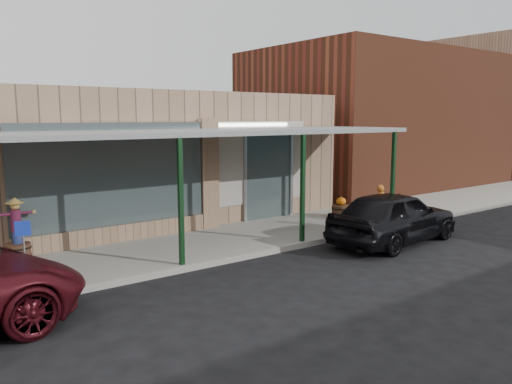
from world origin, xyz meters
TOP-DOWN VIEW (x-y plane):
  - ground at (0.00, 0.00)m, footprint 120.00×120.00m
  - sidewalk at (0.00, 3.60)m, footprint 40.00×3.20m
  - storefront at (-0.00, 8.16)m, footprint 12.00×6.25m
  - awning at (0.00, 3.56)m, footprint 12.00×3.00m
  - block_buildings_near at (2.01, 9.20)m, footprint 61.00×8.00m
  - barrel_scarecrow at (-4.67, 4.80)m, footprint 0.86×0.72m
  - barrel_pumpkin at (5.00, 3.81)m, footprint 0.76×0.76m
  - handicap_sign at (-5.00, 2.40)m, footprint 0.27×0.11m
  - parked_sedan at (4.08, 0.95)m, footprint 4.46×2.12m

SIDE VIEW (x-z plane):
  - ground at x=0.00m, z-range 0.00..0.00m
  - sidewalk at x=0.00m, z-range 0.00..0.15m
  - barrel_pumpkin at x=5.00m, z-range 0.05..0.76m
  - barrel_scarecrow at x=-4.67m, z-range -0.09..1.37m
  - parked_sedan at x=4.08m, z-range -0.02..1.49m
  - handicap_sign at x=-5.00m, z-range 0.35..1.70m
  - storefront at x=0.00m, z-range -0.01..4.19m
  - awning at x=0.00m, z-range 1.49..4.53m
  - block_buildings_near at x=2.01m, z-range -0.23..7.77m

